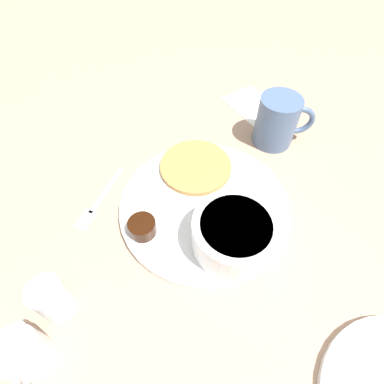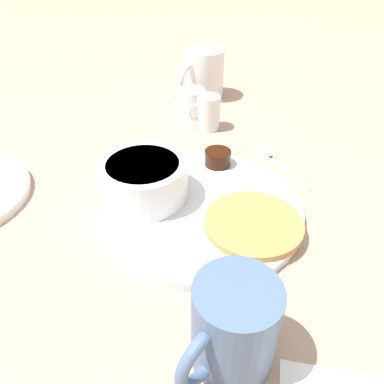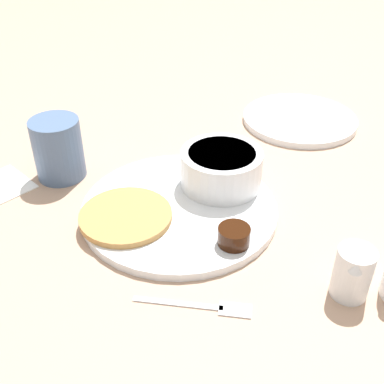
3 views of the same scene
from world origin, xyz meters
TOP-DOWN VIEW (x-y plane):
  - ground_plane at (0.00, 0.00)m, footprint 4.00×4.00m
  - plate at (0.00, 0.00)m, footprint 0.28×0.28m
  - pancake_stack at (-0.07, 0.03)m, footprint 0.13×0.13m
  - bowl at (0.08, -0.01)m, footprint 0.12×0.12m
  - syrup_cup at (-0.01, -0.11)m, footprint 0.04×0.04m
  - butter_ramekin at (0.10, -0.03)m, footprint 0.04×0.04m
  - coffee_mug at (-0.06, 0.21)m, footprint 0.08×0.10m
  - creamer_pitcher_near at (0.02, -0.25)m, footprint 0.06×0.04m
  - fork at (-0.11, -0.15)m, footprint 0.09×0.12m
  - far_plate at (0.36, 0.03)m, footprint 0.22×0.22m

SIDE VIEW (x-z plane):
  - ground_plane at x=0.00m, z-range 0.00..0.00m
  - fork at x=-0.11m, z-range 0.00..0.00m
  - plate at x=0.00m, z-range 0.00..0.01m
  - far_plate at x=0.36m, z-range 0.00..0.01m
  - pancake_stack at x=-0.07m, z-range 0.01..0.02m
  - syrup_cup at x=-0.01m, z-range 0.01..0.04m
  - butter_ramekin at x=0.10m, z-range 0.01..0.05m
  - creamer_pitcher_near at x=0.02m, z-range 0.00..0.07m
  - bowl at x=0.08m, z-range 0.01..0.07m
  - coffee_mug at x=-0.06m, z-range 0.00..0.10m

